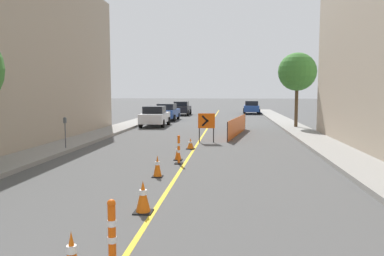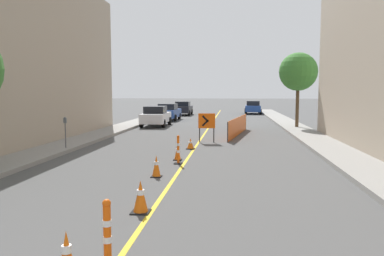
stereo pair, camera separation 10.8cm
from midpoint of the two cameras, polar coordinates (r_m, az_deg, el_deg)
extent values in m
cube|color=gold|center=(26.15, 2.00, -0.41)|extent=(0.12, 57.36, 0.01)
cube|color=gray|center=(27.32, -11.45, -0.09)|extent=(1.91, 57.36, 0.17)
cube|color=gray|center=(26.48, 15.89, -0.37)|extent=(1.91, 57.36, 0.17)
cone|color=orange|center=(5.95, -18.38, -17.90)|extent=(0.28, 0.28, 0.71)
cylinder|color=white|center=(5.92, -18.40, -17.14)|extent=(0.14, 0.14, 0.11)
cube|color=black|center=(8.75, -7.79, -12.55)|extent=(0.42, 0.42, 0.03)
cone|color=orange|center=(8.64, -7.83, -10.22)|extent=(0.33, 0.33, 0.71)
cylinder|color=white|center=(8.62, -7.83, -9.68)|extent=(0.17, 0.17, 0.11)
cube|color=black|center=(12.15, -5.53, -7.36)|extent=(0.33, 0.33, 0.03)
cone|color=orange|center=(12.07, -5.55, -5.74)|extent=(0.27, 0.27, 0.67)
cylinder|color=white|center=(12.06, -5.55, -5.36)|extent=(0.14, 0.14, 0.11)
cube|color=black|center=(15.01, -2.34, -4.85)|extent=(0.33, 0.33, 0.03)
cone|color=orange|center=(14.95, -2.35, -3.65)|extent=(0.27, 0.27, 0.60)
cylinder|color=white|center=(14.94, -2.35, -3.38)|extent=(0.14, 0.14, 0.10)
cube|color=black|center=(17.85, -0.40, -3.17)|extent=(0.41, 0.41, 0.03)
cone|color=orange|center=(17.82, -0.40, -2.36)|extent=(0.33, 0.33, 0.48)
cylinder|color=white|center=(17.81, -0.40, -2.18)|extent=(0.17, 0.17, 0.08)
cylinder|color=#EF560C|center=(6.09, -12.60, -15.85)|extent=(0.12, 0.12, 0.97)
cylinder|color=white|center=(6.11, -12.59, -16.27)|extent=(0.13, 0.13, 0.10)
cylinder|color=white|center=(6.01, -12.64, -13.96)|extent=(0.13, 0.13, 0.10)
sphere|color=#EF560C|center=(5.92, -12.71, -11.15)|extent=(0.13, 0.13, 0.13)
cube|color=black|center=(14.25, -2.24, -5.40)|extent=(0.31, 0.31, 0.04)
cylinder|color=#EF560C|center=(14.16, -2.25, -3.39)|extent=(0.10, 0.10, 0.97)
cylinder|color=white|center=(14.17, -2.25, -3.59)|extent=(0.11, 0.11, 0.10)
cylinder|color=white|center=(14.13, -2.25, -2.53)|extent=(0.11, 0.11, 0.10)
sphere|color=#EF560C|center=(14.09, -2.26, -1.32)|extent=(0.11, 0.11, 0.11)
cube|color=#EF560C|center=(20.03, 2.07, 1.11)|extent=(0.90, 0.12, 0.79)
cube|color=black|center=(19.98, 1.87, 1.42)|extent=(0.37, 0.05, 0.37)
cube|color=black|center=(20.00, 1.87, 0.78)|extent=(0.37, 0.05, 0.37)
cylinder|color=black|center=(20.14, 0.97, -1.11)|extent=(0.06, 0.06, 0.77)
cylinder|color=black|center=(20.08, 3.15, -1.13)|extent=(0.06, 0.06, 0.77)
cube|color=#EF560C|center=(23.70, 6.82, 0.29)|extent=(1.23, 7.22, 1.12)
cylinder|color=#262626|center=(20.11, 5.26, -0.64)|extent=(0.05, 0.05, 1.12)
cylinder|color=#262626|center=(27.30, 7.96, 0.97)|extent=(0.05, 0.05, 1.12)
cube|color=silver|center=(29.68, -5.74, 1.59)|extent=(1.89, 4.34, 0.72)
cube|color=black|center=(29.43, -5.84, 2.80)|extent=(1.57, 1.97, 0.55)
cylinder|color=black|center=(31.19, -6.78, 1.11)|extent=(0.23, 0.64, 0.64)
cylinder|color=black|center=(30.86, -3.68, 1.09)|extent=(0.23, 0.64, 0.64)
cylinder|color=black|center=(28.60, -7.95, 0.69)|extent=(0.23, 0.64, 0.64)
cylinder|color=black|center=(28.24, -4.58, 0.67)|extent=(0.23, 0.64, 0.64)
cube|color=navy|center=(35.54, -3.88, 2.26)|extent=(1.92, 4.35, 0.72)
cube|color=black|center=(35.30, -3.95, 3.27)|extent=(1.58, 1.98, 0.55)
cylinder|color=black|center=(37.02, -4.83, 1.83)|extent=(0.24, 0.65, 0.64)
cylinder|color=black|center=(36.74, -2.21, 1.82)|extent=(0.24, 0.65, 0.64)
cylinder|color=black|center=(34.41, -5.66, 1.54)|extent=(0.24, 0.65, 0.64)
cylinder|color=black|center=(34.11, -2.84, 1.52)|extent=(0.24, 0.65, 0.64)
cube|color=black|center=(43.41, -1.64, 2.87)|extent=(1.81, 4.30, 0.72)
cube|color=black|center=(43.17, -1.68, 3.70)|extent=(1.53, 1.94, 0.55)
cylinder|color=black|center=(44.87, -2.50, 2.50)|extent=(0.22, 0.64, 0.64)
cylinder|color=black|center=(44.65, -0.33, 2.49)|extent=(0.22, 0.64, 0.64)
cylinder|color=black|center=(42.23, -3.03, 2.30)|extent=(0.22, 0.64, 0.64)
cylinder|color=black|center=(42.00, -0.72, 2.29)|extent=(0.22, 0.64, 0.64)
cube|color=navy|center=(46.50, 8.98, 2.99)|extent=(1.98, 4.37, 0.72)
cube|color=black|center=(46.26, 9.00, 3.76)|extent=(1.61, 2.00, 0.55)
cylinder|color=black|center=(47.81, 7.86, 2.64)|extent=(0.25, 0.65, 0.64)
cylinder|color=black|center=(47.89, 9.91, 2.61)|extent=(0.25, 0.65, 0.64)
cylinder|color=black|center=(45.15, 7.97, 2.47)|extent=(0.25, 0.65, 0.64)
cylinder|color=black|center=(45.24, 10.14, 2.44)|extent=(0.25, 0.65, 0.64)
cylinder|color=#4C4C51|center=(17.98, -18.90, -1.09)|extent=(0.05, 0.05, 1.13)
cube|color=#565B60|center=(17.92, -18.97, 1.06)|extent=(0.12, 0.10, 0.22)
sphere|color=#565B60|center=(17.91, -18.98, 1.41)|extent=(0.11, 0.11, 0.11)
cylinder|color=#4C3823|center=(28.23, 15.51, 3.18)|extent=(0.24, 0.24, 2.95)
sphere|color=#38752D|center=(28.25, 15.64, 8.26)|extent=(2.74, 2.74, 2.74)
camera|label=1|loc=(0.05, -90.17, -0.02)|focal=35.00mm
camera|label=2|loc=(0.05, 89.83, 0.02)|focal=35.00mm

